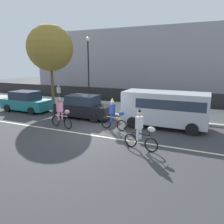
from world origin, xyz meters
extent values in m
plane|color=#38383A|center=(0.00, 0.00, 0.00)|extent=(80.00, 80.00, 0.00)
cube|color=beige|center=(0.00, -0.50, 0.00)|extent=(36.00, 0.14, 0.01)
cube|color=#9E9B93|center=(0.00, 6.50, 0.07)|extent=(60.00, 5.00, 0.15)
cube|color=black|center=(0.00, 9.40, 0.70)|extent=(40.00, 0.08, 1.40)
cube|color=#99939E|center=(-2.52, 18.00, 3.91)|extent=(28.00, 8.00, 7.82)
torus|color=black|center=(-1.87, -0.04, 0.33)|extent=(0.67, 0.18, 0.67)
torus|color=black|center=(-2.91, 0.14, 0.33)|extent=(0.67, 0.18, 0.67)
cylinder|color=silver|center=(-2.39, 0.05, 0.75)|extent=(0.96, 0.21, 0.05)
cylinder|color=silver|center=(-2.54, 0.07, 0.84)|extent=(0.04, 0.04, 0.18)
cylinder|color=silver|center=(-1.98, -0.02, 0.86)|extent=(0.04, 0.04, 0.23)
cylinder|color=silver|center=(-1.98, -0.02, 0.98)|extent=(0.12, 0.50, 0.03)
ellipsoid|color=pink|center=(-1.89, -0.04, 1.05)|extent=(0.39, 0.26, 0.24)
cube|color=pink|center=(-2.49, 0.06, 1.26)|extent=(0.29, 0.36, 0.56)
sphere|color=#9E7051|center=(-2.49, 0.06, 1.66)|extent=(0.22, 0.22, 0.22)
cone|color=silver|center=(-2.49, 0.06, 1.84)|extent=(0.14, 0.14, 0.16)
cylinder|color=pink|center=(-2.51, -0.07, 0.71)|extent=(0.11, 0.11, 0.48)
cylinder|color=pink|center=(-2.46, 0.20, 0.71)|extent=(0.11, 0.11, 0.48)
torus|color=black|center=(1.24, 0.89, 0.33)|extent=(0.67, 0.13, 0.67)
torus|color=black|center=(0.19, 0.99, 0.33)|extent=(0.67, 0.13, 0.67)
cylinder|color=gold|center=(0.71, 0.94, 0.75)|extent=(0.97, 0.14, 0.05)
cylinder|color=gold|center=(0.56, 0.95, 0.84)|extent=(0.04, 0.04, 0.18)
cylinder|color=gold|center=(1.13, 0.90, 0.86)|extent=(0.04, 0.04, 0.23)
cylinder|color=gold|center=(1.13, 0.90, 0.98)|extent=(0.08, 0.50, 0.03)
ellipsoid|color=#2D47B2|center=(1.22, 0.89, 1.05)|extent=(0.38, 0.23, 0.24)
cube|color=#2D47B2|center=(0.61, 0.95, 1.26)|extent=(0.27, 0.34, 0.56)
sphere|color=beige|center=(0.61, 0.95, 1.66)|extent=(0.22, 0.22, 0.22)
cone|color=gold|center=(0.61, 0.95, 1.84)|extent=(0.14, 0.14, 0.16)
cylinder|color=#2D47B2|center=(0.60, 0.81, 0.71)|extent=(0.11, 0.11, 0.48)
cylinder|color=#2D47B2|center=(0.63, 1.09, 0.71)|extent=(0.11, 0.11, 0.48)
torus|color=black|center=(3.58, -1.44, 0.33)|extent=(0.67, 0.19, 0.67)
torus|color=black|center=(2.55, -1.25, 0.33)|extent=(0.67, 0.19, 0.67)
cylinder|color=black|center=(3.06, -1.34, 0.75)|extent=(0.96, 0.23, 0.05)
cylinder|color=black|center=(2.92, -1.32, 0.84)|extent=(0.04, 0.04, 0.18)
cylinder|color=black|center=(3.48, -1.42, 0.86)|extent=(0.04, 0.04, 0.23)
cylinder|color=black|center=(3.48, -1.42, 0.98)|extent=(0.13, 0.50, 0.03)
ellipsoid|color=white|center=(3.56, -1.44, 1.05)|extent=(0.39, 0.26, 0.24)
cube|color=white|center=(2.96, -1.33, 1.26)|extent=(0.30, 0.36, 0.56)
sphere|color=beige|center=(2.96, -1.33, 1.66)|extent=(0.22, 0.22, 0.22)
cone|color=black|center=(2.96, -1.33, 1.84)|extent=(0.14, 0.14, 0.16)
cylinder|color=white|center=(2.94, -1.46, 0.71)|extent=(0.11, 0.11, 0.48)
cylinder|color=white|center=(2.99, -1.19, 0.71)|extent=(0.11, 0.11, 0.48)
cube|color=silver|center=(3.34, 2.70, 1.23)|extent=(5.00, 2.00, 1.90)
cube|color=#283342|center=(3.74, 2.70, 1.58)|extent=(3.90, 2.02, 0.56)
cylinder|color=black|center=(5.04, 1.70, 0.35)|extent=(0.70, 0.22, 0.70)
cylinder|color=black|center=(5.04, 3.70, 0.35)|extent=(0.70, 0.22, 0.70)
cylinder|color=black|center=(1.64, 1.70, 0.35)|extent=(0.70, 0.22, 0.70)
cylinder|color=black|center=(1.64, 3.70, 0.35)|extent=(0.70, 0.22, 0.70)
cube|color=#1E727A|center=(-7.84, 2.69, 0.60)|extent=(4.10, 1.72, 0.80)
cube|color=#232D3D|center=(-7.94, 2.69, 1.32)|extent=(2.10, 1.58, 0.64)
cylinder|color=black|center=(-6.57, 1.83, 0.30)|extent=(0.60, 0.20, 0.60)
cylinder|color=black|center=(-6.57, 3.55, 0.30)|extent=(0.60, 0.20, 0.60)
cylinder|color=black|center=(-9.11, 1.83, 0.30)|extent=(0.60, 0.20, 0.60)
cylinder|color=black|center=(-9.11, 3.55, 0.30)|extent=(0.60, 0.20, 0.60)
cube|color=black|center=(-2.37, 2.69, 0.60)|extent=(4.10, 1.72, 0.80)
cube|color=#232D3D|center=(-2.47, 2.69, 1.32)|extent=(2.10, 1.58, 0.64)
cylinder|color=black|center=(-1.10, 1.83, 0.30)|extent=(0.60, 0.20, 0.60)
cylinder|color=black|center=(-1.10, 3.55, 0.30)|extent=(0.60, 0.20, 0.60)
cylinder|color=black|center=(-3.65, 1.83, 0.30)|extent=(0.60, 0.20, 0.60)
cylinder|color=black|center=(-3.65, 3.55, 0.30)|extent=(0.60, 0.20, 0.60)
cylinder|color=black|center=(-4.13, 6.43, 2.90)|extent=(0.12, 0.12, 5.50)
sphere|color=#EAEACC|center=(-4.13, 6.43, 5.83)|extent=(0.36, 0.36, 0.36)
cylinder|color=brown|center=(-7.19, 5.23, 1.95)|extent=(0.24, 0.24, 3.60)
sphere|color=olive|center=(-7.19, 5.23, 5.14)|extent=(3.96, 3.96, 3.96)
cylinder|color=#33333D|center=(-7.72, 6.74, 0.57)|extent=(0.20, 0.20, 0.85)
cube|color=beige|center=(-7.72, 6.74, 1.28)|extent=(0.32, 0.20, 0.56)
sphere|color=beige|center=(-7.72, 6.74, 1.67)|extent=(0.20, 0.20, 0.20)
camera|label=1|loc=(5.72, -10.46, 3.90)|focal=35.00mm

